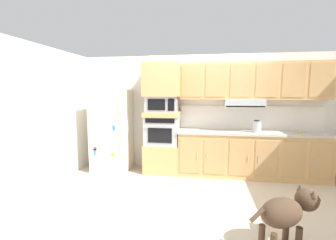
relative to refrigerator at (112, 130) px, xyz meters
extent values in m
plane|color=beige|center=(2.01, -0.68, -0.88)|extent=(9.60, 9.60, 0.00)
cube|color=silver|center=(2.01, 0.43, 0.37)|extent=(6.20, 0.12, 2.50)
cube|color=silver|center=(-0.79, -0.68, 0.37)|extent=(0.12, 7.10, 2.50)
cube|color=silver|center=(0.00, 0.00, 0.00)|extent=(0.76, 0.70, 1.76)
cylinder|color=silver|center=(0.33, -0.37, 0.10)|extent=(0.02, 0.02, 1.10)
cube|color=red|center=(-0.23, -0.35, -0.33)|extent=(0.07, 0.01, 0.07)
cube|color=#337FDB|center=(0.19, -0.35, 0.11)|extent=(0.06, 0.01, 0.11)
cube|color=#337FDB|center=(-0.24, -0.35, -0.40)|extent=(0.06, 0.01, 0.14)
cube|color=gold|center=(0.15, -0.35, -0.45)|extent=(0.06, 0.01, 0.08)
cube|color=tan|center=(1.11, 0.07, -0.58)|extent=(0.74, 0.62, 0.60)
cube|color=#A8AAAF|center=(1.11, 0.07, 0.02)|extent=(0.70, 0.58, 0.60)
cube|color=black|center=(1.11, -0.23, -0.04)|extent=(0.49, 0.01, 0.30)
cube|color=black|center=(1.11, -0.23, 0.26)|extent=(0.59, 0.01, 0.09)
cylinder|color=#A8AAAF|center=(1.11, -0.25, 0.15)|extent=(0.56, 0.02, 0.02)
cube|color=tan|center=(1.11, 0.07, 0.37)|extent=(0.74, 0.62, 0.10)
cube|color=#A8AAAF|center=(1.11, 0.07, 0.58)|extent=(0.64, 0.53, 0.32)
cube|color=black|center=(1.04, -0.20, 0.58)|extent=(0.35, 0.01, 0.22)
cube|color=black|center=(1.33, -0.20, 0.58)|extent=(0.13, 0.01, 0.24)
cube|color=tan|center=(1.11, 0.07, 1.08)|extent=(0.74, 0.62, 0.68)
cube|color=tan|center=(2.92, 0.07, -0.44)|extent=(2.89, 0.60, 0.88)
cube|color=tan|center=(1.72, -0.24, -0.42)|extent=(0.40, 0.01, 0.70)
cylinder|color=#BCBCC1|center=(1.86, -0.25, -0.42)|extent=(0.01, 0.01, 0.12)
cube|color=tan|center=(2.20, -0.24, -0.42)|extent=(0.40, 0.01, 0.70)
cylinder|color=#BCBCC1|center=(2.05, -0.25, -0.42)|extent=(0.01, 0.01, 0.12)
cube|color=tan|center=(2.68, -0.24, -0.42)|extent=(0.40, 0.01, 0.70)
cylinder|color=#BCBCC1|center=(2.82, -0.25, -0.42)|extent=(0.01, 0.01, 0.12)
cube|color=tan|center=(3.16, -0.24, -0.42)|extent=(0.40, 0.01, 0.70)
cylinder|color=#BCBCC1|center=(3.02, -0.25, -0.42)|extent=(0.01, 0.01, 0.12)
cube|color=tan|center=(3.64, -0.24, -0.42)|extent=(0.40, 0.01, 0.70)
cylinder|color=#BCBCC1|center=(3.79, -0.25, -0.42)|extent=(0.01, 0.01, 0.12)
cube|color=tan|center=(4.12, -0.24, -0.42)|extent=(0.40, 0.01, 0.70)
cylinder|color=#BCBCC1|center=(3.98, -0.25, -0.42)|extent=(0.01, 0.01, 0.12)
cube|color=#BCB2A3|center=(2.92, 0.07, 0.02)|extent=(2.93, 0.64, 0.04)
cube|color=white|center=(2.92, 0.36, 0.29)|extent=(2.93, 0.02, 0.50)
cube|color=tan|center=(2.92, 0.20, 1.05)|extent=(2.89, 0.34, 0.74)
cube|color=#A8AAAF|center=(2.76, 0.13, 0.61)|extent=(0.76, 0.48, 0.14)
cube|color=black|center=(2.76, -0.09, 0.55)|extent=(0.72, 0.04, 0.02)
cube|color=tan|center=(1.72, 0.02, 1.05)|extent=(0.40, 0.01, 0.63)
cube|color=tan|center=(2.20, 0.02, 1.05)|extent=(0.40, 0.01, 0.63)
cube|color=tan|center=(2.68, 0.02, 1.05)|extent=(0.40, 0.01, 0.63)
cube|color=tan|center=(3.16, 0.02, 1.05)|extent=(0.40, 0.01, 0.63)
cube|color=tan|center=(3.64, 0.02, 1.05)|extent=(0.40, 0.01, 0.63)
cube|color=tan|center=(4.12, 0.02, 1.05)|extent=(0.40, 0.01, 0.63)
cylinder|color=yellow|center=(3.82, 0.05, 0.05)|extent=(0.06, 0.10, 0.03)
cylinder|color=silver|center=(3.92, 0.09, 0.05)|extent=(0.05, 0.11, 0.01)
cylinder|color=#A8AAAF|center=(3.01, 0.02, 0.15)|extent=(0.17, 0.17, 0.22)
cylinder|color=black|center=(3.01, 0.02, 0.27)|extent=(0.10, 0.10, 0.02)
ellipsoid|color=#473323|center=(2.84, -2.21, -0.46)|extent=(0.58, 0.51, 0.31)
sphere|color=#473323|center=(3.15, -2.03, -0.37)|extent=(0.25, 0.25, 0.25)
ellipsoid|color=#312318|center=(3.26, -1.97, -0.39)|extent=(0.17, 0.15, 0.09)
cone|color=#473323|center=(3.10, -1.97, -0.26)|extent=(0.07, 0.07, 0.08)
cone|color=#473323|center=(3.18, -2.12, -0.26)|extent=(0.07, 0.07, 0.08)
cylinder|color=#473323|center=(2.56, -2.36, -0.42)|extent=(0.18, 0.12, 0.14)
cylinder|color=#473323|center=(2.95, -2.05, -0.75)|extent=(0.07, 0.07, 0.27)
cylinder|color=#473323|center=(3.03, -2.20, -0.75)|extent=(0.07, 0.07, 0.27)
cylinder|color=#473323|center=(2.65, -2.21, -0.75)|extent=(0.07, 0.07, 0.27)
camera|label=1|loc=(2.02, -4.74, 0.84)|focal=24.89mm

